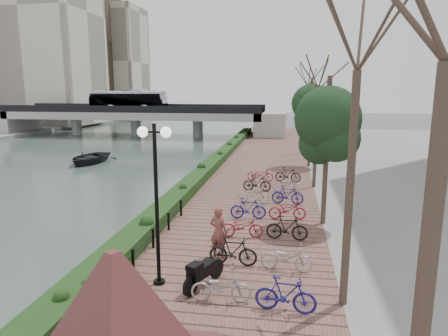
% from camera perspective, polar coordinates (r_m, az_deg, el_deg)
% --- Properties ---
extents(ground, '(220.00, 220.00, 0.00)m').
position_cam_1_polar(ground, '(12.52, -24.58, -20.76)').
color(ground, '#59595B').
rests_on(ground, ground).
extents(river_water, '(30.00, 130.00, 0.02)m').
position_cam_1_polar(river_water, '(40.39, -22.85, 1.09)').
color(river_water, '#445550').
rests_on(river_water, ground).
extents(promenade, '(8.00, 75.00, 0.50)m').
position_cam_1_polar(promenade, '(27.01, 3.98, -2.12)').
color(promenade, brown).
rests_on(promenade, ground).
extents(hedge, '(1.10, 56.00, 0.60)m').
position_cam_1_polar(hedge, '(29.79, -2.08, 0.23)').
color(hedge, '#173C16').
rests_on(hedge, promenade).
extents(chain_fence, '(0.10, 14.10, 0.70)m').
position_cam_1_polar(chain_fence, '(13.02, -14.55, -14.53)').
color(chain_fence, black).
rests_on(chain_fence, promenade).
extents(granite_monument, '(4.97, 4.97, 2.87)m').
position_cam_1_polar(granite_monument, '(8.69, -15.13, -20.10)').
color(granite_monument, '#4F2722').
rests_on(granite_monument, promenade).
extents(lamppost, '(1.02, 0.32, 4.96)m').
position_cam_1_polar(lamppost, '(11.89, -9.76, -0.40)').
color(lamppost, black).
rests_on(lamppost, promenade).
extents(motorcycle, '(1.15, 1.74, 1.04)m').
position_cam_1_polar(motorcycle, '(12.51, -2.86, -14.41)').
color(motorcycle, black).
rests_on(motorcycle, promenade).
extents(pedestrian, '(0.79, 0.63, 1.88)m').
position_cam_1_polar(pedestrian, '(14.35, -0.77, -9.15)').
color(pedestrian, brown).
rests_on(pedestrian, promenade).
extents(bicycle_parking, '(2.40, 17.32, 1.00)m').
position_cam_1_polar(bicycle_parking, '(18.72, 6.22, -5.85)').
color(bicycle_parking, '#A8A8AC').
rests_on(bicycle_parking, promenade).
extents(street_trees, '(3.20, 37.12, 6.80)m').
position_cam_1_polar(street_trees, '(21.61, 13.55, 3.55)').
color(street_trees, '#3C2E23').
rests_on(street_trees, promenade).
extents(bridge, '(36.00, 10.77, 6.50)m').
position_cam_1_polar(bridge, '(57.93, -12.76, 7.80)').
color(bridge, gray).
rests_on(bridge, ground).
extents(boat, '(3.95, 5.25, 1.03)m').
position_cam_1_polar(boat, '(37.29, -18.74, 1.43)').
color(boat, black).
rests_on(boat, river_water).
extents(far_buildings, '(35.00, 38.00, 38.00)m').
position_cam_1_polar(far_buildings, '(89.25, -24.47, 16.36)').
color(far_buildings, beige).
rests_on(far_buildings, far_bank).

